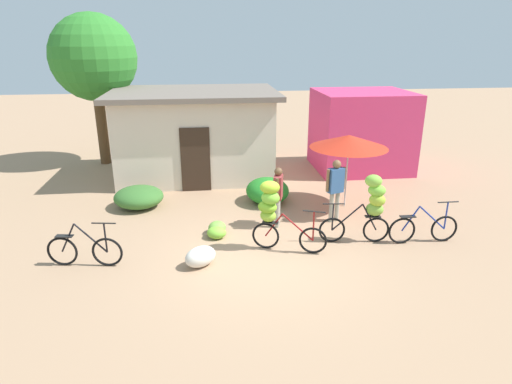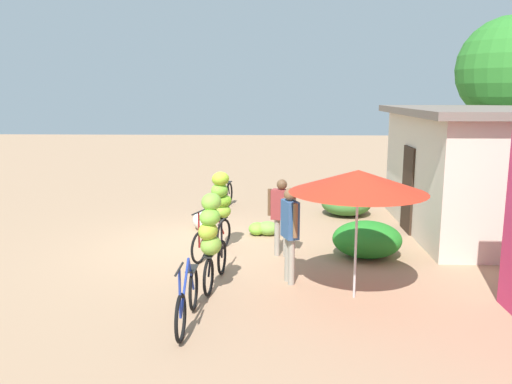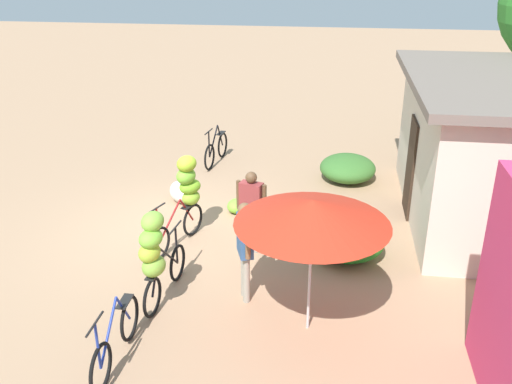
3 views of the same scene
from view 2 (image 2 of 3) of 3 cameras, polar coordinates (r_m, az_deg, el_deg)
name	(u,v)px [view 2 (image 2 of 3)]	position (r m, az deg, el deg)	size (l,w,h in m)	color
ground_plane	(205,247)	(11.29, -5.57, -5.93)	(60.00, 60.00, 0.00)	tan
building_low	(485,170)	(13.25, 23.58, 2.18)	(5.51, 3.95, 2.89)	beige
tree_behind_building	(511,71)	(17.07, 25.91, 11.73)	(3.04, 3.04, 5.39)	brown
hedge_bush_front_left	(346,204)	(14.26, 9.75, -1.27)	(1.38, 1.31, 0.60)	#396D2D
hedge_bush_front_right	(367,239)	(10.71, 11.96, -5.05)	(1.24, 1.37, 0.72)	#248225
market_umbrella	(358,181)	(8.21, 11.03, 1.15)	(2.14, 2.14, 2.07)	beige
bicycle_leftmost	(225,196)	(14.85, -3.35, -0.41)	(1.60, 0.30, 1.00)	black
bicycle_near_pile	(219,204)	(10.75, -4.01, -1.28)	(1.62, 0.75, 1.64)	black
bicycle_center_loaded	(212,235)	(8.55, -4.85, -4.64)	(1.66, 0.46, 1.66)	black
bicycle_by_shop	(187,300)	(7.58, -7.46, -11.58)	(1.69, 0.14, 1.01)	black
banana_pile_on_ground	(263,228)	(12.10, 0.79, -3.98)	(0.55, 0.77, 0.32)	#75AD41
produce_sack	(203,221)	(12.59, -5.78, -3.14)	(0.70, 0.44, 0.44)	silver
person_vendor	(290,225)	(8.91, 3.71, -3.63)	(0.55, 0.32, 1.66)	gray
person_bystander	(282,210)	(10.39, 2.81, -1.95)	(0.31, 0.56, 1.56)	gray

